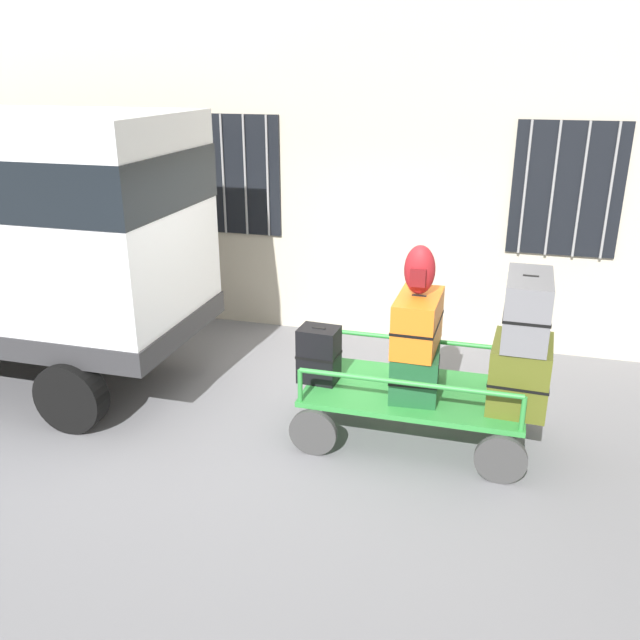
% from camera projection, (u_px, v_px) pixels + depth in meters
% --- Properties ---
extents(ground_plane, '(40.00, 40.00, 0.00)m').
position_uv_depth(ground_plane, '(316.00, 430.00, 6.43)').
color(ground_plane, slate).
extents(building_wall, '(12.00, 0.38, 5.00)m').
position_uv_depth(building_wall, '(378.00, 138.00, 8.00)').
color(building_wall, '#BCB29E').
rests_on(building_wall, ground).
extents(luggage_cart, '(2.07, 1.16, 0.49)m').
position_uv_depth(luggage_cart, '(414.00, 400.00, 6.20)').
color(luggage_cart, '#2D8438').
rests_on(luggage_cart, ground).
extents(cart_railing, '(1.95, 1.03, 0.33)m').
position_uv_depth(cart_railing, '(416.00, 364.00, 6.07)').
color(cart_railing, '#2D8438').
rests_on(cart_railing, luggage_cart).
extents(suitcase_left_bottom, '(0.39, 0.32, 0.54)m').
position_uv_depth(suitcase_left_bottom, '(318.00, 354.00, 6.27)').
color(suitcase_left_bottom, black).
rests_on(suitcase_left_bottom, luggage_cart).
extents(suitcase_midleft_bottom, '(0.48, 0.77, 0.43)m').
position_uv_depth(suitcase_midleft_bottom, '(415.00, 369.00, 6.09)').
color(suitcase_midleft_bottom, '#194C28').
rests_on(suitcase_midleft_bottom, luggage_cart).
extents(suitcase_midleft_middle, '(0.39, 0.73, 0.50)m').
position_uv_depth(suitcase_midleft_middle, '(418.00, 322.00, 5.90)').
color(suitcase_midleft_middle, orange).
rests_on(suitcase_midleft_middle, suitcase_midleft_bottom).
extents(suitcase_center_bottom, '(0.54, 0.71, 0.60)m').
position_uv_depth(suitcase_center_bottom, '(520.00, 374.00, 5.80)').
color(suitcase_center_bottom, '#4C5119').
rests_on(suitcase_center_bottom, luggage_cart).
extents(suitcase_center_middle, '(0.39, 0.79, 0.58)m').
position_uv_depth(suitcase_center_middle, '(527.00, 309.00, 5.62)').
color(suitcase_center_middle, slate).
rests_on(suitcase_center_middle, suitcase_center_bottom).
extents(backpack, '(0.27, 0.22, 0.44)m').
position_uv_depth(backpack, '(420.00, 270.00, 5.77)').
color(backpack, maroon).
rests_on(backpack, suitcase_midleft_middle).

